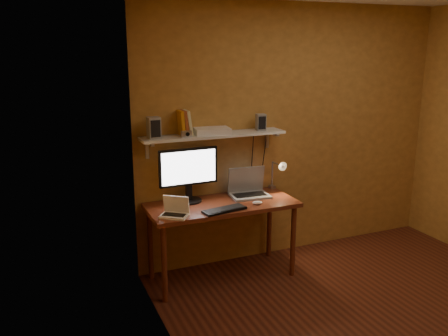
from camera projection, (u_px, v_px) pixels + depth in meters
name	position (u px, v px, depth m)	size (l,w,h in m)	color
room	(407.00, 168.00, 3.51)	(3.44, 3.24, 2.64)	#5C2717
desk	(222.00, 212.00, 4.45)	(1.40, 0.60, 0.75)	brown
wall_shelf	(214.00, 135.00, 4.45)	(1.40, 0.25, 0.21)	silver
monitor	(189.00, 172.00, 4.40)	(0.57, 0.24, 0.51)	black
laptop	(248.00, 188.00, 4.64)	(0.39, 0.30, 0.28)	gray
netbook	(175.00, 210.00, 4.08)	(0.28, 0.27, 0.18)	white
keyboard	(224.00, 210.00, 4.21)	(0.40, 0.13, 0.02)	black
mouse	(257.00, 203.00, 4.38)	(0.09, 0.06, 0.03)	white
desk_lamp	(278.00, 171.00, 4.73)	(0.09, 0.23, 0.38)	silver
speaker_left	(154.00, 128.00, 4.19)	(0.11, 0.11, 0.19)	gray
speaker_right	(261.00, 122.00, 4.61)	(0.09, 0.09, 0.16)	gray
books	(184.00, 123.00, 4.32)	(0.12, 0.16, 0.23)	#C17317
shelf_camera	(187.00, 134.00, 4.27)	(0.10, 0.05, 0.06)	silver
router	(212.00, 131.00, 4.44)	(0.33, 0.22, 0.05)	white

